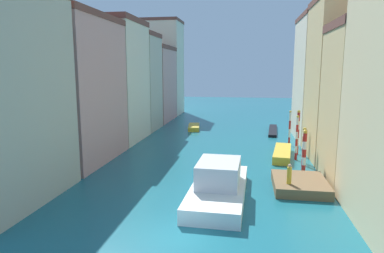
{
  "coord_description": "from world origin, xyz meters",
  "views": [
    {
      "loc": [
        3.68,
        -18.15,
        9.58
      ],
      "look_at": [
        -4.03,
        29.53,
        1.5
      ],
      "focal_mm": 32.04,
      "sensor_mm": 36.0,
      "label": 1
    }
  ],
  "objects_px": {
    "mooring_pole_4": "(290,128)",
    "mooring_pole_3": "(298,132)",
    "person_on_dock": "(289,175)",
    "vaporetto_white": "(219,185)",
    "gondola_black": "(273,130)",
    "mooring_pole_1": "(304,146)",
    "motorboat_1": "(282,153)",
    "waterfront_dock": "(300,184)",
    "mooring_pole_2": "(297,137)",
    "mooring_pole_0": "(304,151)",
    "motorboat_0": "(194,127)"
  },
  "relations": [
    {
      "from": "waterfront_dock",
      "to": "mooring_pole_3",
      "type": "height_order",
      "value": "mooring_pole_3"
    },
    {
      "from": "vaporetto_white",
      "to": "waterfront_dock",
      "type": "bearing_deg",
      "value": 25.05
    },
    {
      "from": "gondola_black",
      "to": "mooring_pole_4",
      "type": "bearing_deg",
      "value": -82.14
    },
    {
      "from": "vaporetto_white",
      "to": "gondola_black",
      "type": "distance_m",
      "value": 29.7
    },
    {
      "from": "mooring_pole_1",
      "to": "waterfront_dock",
      "type": "bearing_deg",
      "value": -100.61
    },
    {
      "from": "mooring_pole_1",
      "to": "person_on_dock",
      "type": "bearing_deg",
      "value": -105.52
    },
    {
      "from": "mooring_pole_2",
      "to": "mooring_pole_3",
      "type": "distance_m",
      "value": 2.62
    },
    {
      "from": "mooring_pole_4",
      "to": "motorboat_1",
      "type": "relative_size",
      "value": 0.6
    },
    {
      "from": "mooring_pole_0",
      "to": "motorboat_1",
      "type": "xyz_separation_m",
      "value": [
        -1.39,
        5.64,
        -1.68
      ]
    },
    {
      "from": "mooring_pole_2",
      "to": "vaporetto_white",
      "type": "bearing_deg",
      "value": -120.7
    },
    {
      "from": "person_on_dock",
      "to": "motorboat_1",
      "type": "distance_m",
      "value": 11.55
    },
    {
      "from": "person_on_dock",
      "to": "vaporetto_white",
      "type": "distance_m",
      "value": 5.63
    },
    {
      "from": "mooring_pole_4",
      "to": "mooring_pole_0",
      "type": "bearing_deg",
      "value": -90.14
    },
    {
      "from": "mooring_pole_0",
      "to": "motorboat_0",
      "type": "xyz_separation_m",
      "value": [
        -13.79,
        21.73,
        -1.77
      ]
    },
    {
      "from": "mooring_pole_2",
      "to": "mooring_pole_4",
      "type": "xyz_separation_m",
      "value": [
        0.11,
        7.17,
        -0.17
      ]
    },
    {
      "from": "mooring_pole_1",
      "to": "mooring_pole_2",
      "type": "height_order",
      "value": "mooring_pole_2"
    },
    {
      "from": "mooring_pole_3",
      "to": "motorboat_0",
      "type": "distance_m",
      "value": 20.41
    },
    {
      "from": "mooring_pole_3",
      "to": "mooring_pole_1",
      "type": "bearing_deg",
      "value": -89.91
    },
    {
      "from": "mooring_pole_0",
      "to": "mooring_pole_3",
      "type": "height_order",
      "value": "mooring_pole_3"
    },
    {
      "from": "waterfront_dock",
      "to": "gondola_black",
      "type": "height_order",
      "value": "waterfront_dock"
    },
    {
      "from": "mooring_pole_2",
      "to": "gondola_black",
      "type": "height_order",
      "value": "mooring_pole_2"
    },
    {
      "from": "mooring_pole_2",
      "to": "gondola_black",
      "type": "bearing_deg",
      "value": 94.18
    },
    {
      "from": "person_on_dock",
      "to": "mooring_pole_4",
      "type": "xyz_separation_m",
      "value": [
        2.02,
        17.66,
        0.76
      ]
    },
    {
      "from": "mooring_pole_3",
      "to": "motorboat_1",
      "type": "xyz_separation_m",
      "value": [
        -1.76,
        -1.58,
        -2.18
      ]
    },
    {
      "from": "mooring_pole_1",
      "to": "vaporetto_white",
      "type": "relative_size",
      "value": 0.36
    },
    {
      "from": "mooring_pole_2",
      "to": "motorboat_0",
      "type": "bearing_deg",
      "value": 128.74
    },
    {
      "from": "motorboat_0",
      "to": "motorboat_1",
      "type": "relative_size",
      "value": 0.72
    },
    {
      "from": "person_on_dock",
      "to": "gondola_black",
      "type": "xyz_separation_m",
      "value": [
        0.69,
        27.35,
        -1.33
      ]
    },
    {
      "from": "motorboat_1",
      "to": "person_on_dock",
      "type": "bearing_deg",
      "value": -93.04
    },
    {
      "from": "person_on_dock",
      "to": "vaporetto_white",
      "type": "relative_size",
      "value": 0.15
    },
    {
      "from": "mooring_pole_0",
      "to": "mooring_pole_3",
      "type": "bearing_deg",
      "value": 87.02
    },
    {
      "from": "vaporetto_white",
      "to": "motorboat_0",
      "type": "distance_m",
      "value": 30.01
    },
    {
      "from": "mooring_pole_4",
      "to": "vaporetto_white",
      "type": "distance_m",
      "value": 20.77
    },
    {
      "from": "motorboat_1",
      "to": "mooring_pole_0",
      "type": "bearing_deg",
      "value": -76.19
    },
    {
      "from": "gondola_black",
      "to": "person_on_dock",
      "type": "bearing_deg",
      "value": -91.44
    },
    {
      "from": "motorboat_1",
      "to": "mooring_pole_1",
      "type": "bearing_deg",
      "value": -58.83
    },
    {
      "from": "mooring_pole_0",
      "to": "motorboat_0",
      "type": "distance_m",
      "value": 25.79
    },
    {
      "from": "mooring_pole_0",
      "to": "gondola_black",
      "type": "bearing_deg",
      "value": 93.49
    },
    {
      "from": "mooring_pole_1",
      "to": "mooring_pole_4",
      "type": "distance_m",
      "value": 9.1
    },
    {
      "from": "waterfront_dock",
      "to": "mooring_pole_4",
      "type": "bearing_deg",
      "value": 86.45
    },
    {
      "from": "person_on_dock",
      "to": "mooring_pole_3",
      "type": "relative_size",
      "value": 0.31
    },
    {
      "from": "mooring_pole_4",
      "to": "vaporetto_white",
      "type": "xyz_separation_m",
      "value": [
        -7.36,
        -19.38,
        -1.27
      ]
    },
    {
      "from": "waterfront_dock",
      "to": "mooring_pole_3",
      "type": "relative_size",
      "value": 1.02
    },
    {
      "from": "mooring_pole_0",
      "to": "mooring_pole_4",
      "type": "distance_m",
      "value": 11.81
    },
    {
      "from": "mooring_pole_1",
      "to": "mooring_pole_3",
      "type": "height_order",
      "value": "mooring_pole_3"
    },
    {
      "from": "person_on_dock",
      "to": "mooring_pole_2",
      "type": "height_order",
      "value": "mooring_pole_2"
    },
    {
      "from": "gondola_black",
      "to": "motorboat_1",
      "type": "bearing_deg",
      "value": -90.27
    },
    {
      "from": "mooring_pole_2",
      "to": "vaporetto_white",
      "type": "xyz_separation_m",
      "value": [
        -7.25,
        -12.21,
        -1.44
      ]
    },
    {
      "from": "mooring_pole_4",
      "to": "mooring_pole_3",
      "type": "bearing_deg",
      "value": -85.68
    },
    {
      "from": "mooring_pole_1",
      "to": "gondola_black",
      "type": "bearing_deg",
      "value": 95.15
    }
  ]
}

